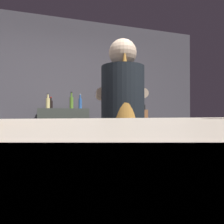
# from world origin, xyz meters

# --- Properties ---
(wall_back) EXTENTS (5.20, 0.10, 2.70)m
(wall_back) POSITION_xyz_m (0.00, 2.20, 1.35)
(wall_back) COLOR #46434A
(wall_back) RESTS_ON ground
(prep_counter) EXTENTS (2.10, 0.60, 0.90)m
(prep_counter) POSITION_xyz_m (0.35, 0.55, 0.45)
(prep_counter) COLOR #4E4035
(prep_counter) RESTS_ON ground
(back_shelf) EXTENTS (0.77, 0.36, 1.14)m
(back_shelf) POSITION_xyz_m (0.02, 1.92, 0.57)
(back_shelf) COLOR #393E37
(back_shelf) RESTS_ON ground
(bartender) EXTENTS (0.48, 0.54, 1.65)m
(bartender) POSITION_xyz_m (0.35, 0.10, 0.96)
(bartender) COLOR #34343C
(bartender) RESTS_ON ground
(knife_block) EXTENTS (0.10, 0.08, 0.28)m
(knife_block) POSITION_xyz_m (0.75, 0.58, 1.01)
(knife_block) COLOR brown
(knife_block) RESTS_ON prep_counter
(mixing_bowl) EXTENTS (0.17, 0.17, 0.05)m
(mixing_bowl) POSITION_xyz_m (-0.25, 0.45, 0.92)
(mixing_bowl) COLOR beige
(mixing_bowl) RESTS_ON prep_counter
(chefs_knife) EXTENTS (0.24, 0.05, 0.01)m
(chefs_knife) POSITION_xyz_m (0.63, 0.50, 0.91)
(chefs_knife) COLOR silver
(chefs_knife) RESTS_ON prep_counter
(bottle_hot_sauce) EXTENTS (0.06, 0.06, 0.23)m
(bottle_hot_sauce) POSITION_xyz_m (-0.22, 1.93, 1.23)
(bottle_hot_sauce) COLOR #D7C57A
(bottle_hot_sauce) RESTS_ON back_shelf
(bottle_soy) EXTENTS (0.06, 0.06, 0.19)m
(bottle_soy) POSITION_xyz_m (-0.17, 2.00, 1.21)
(bottle_soy) COLOR black
(bottle_soy) RESTS_ON back_shelf
(bottle_vinegar) EXTENTS (0.06, 0.06, 0.27)m
(bottle_vinegar) POSITION_xyz_m (0.15, 1.92, 1.24)
(bottle_vinegar) COLOR #56802B
(bottle_vinegar) RESTS_ON back_shelf
(bottle_olive_oil) EXTENTS (0.05, 0.05, 0.23)m
(bottle_olive_oil) POSITION_xyz_m (0.27, 1.84, 1.23)
(bottle_olive_oil) COLOR #2F5CA2
(bottle_olive_oil) RESTS_ON back_shelf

